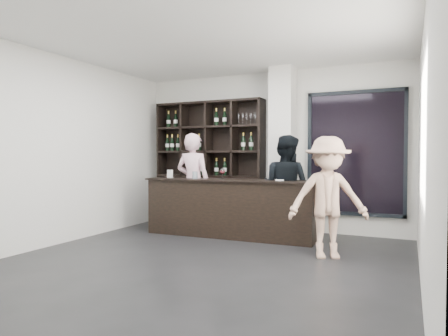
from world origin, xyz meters
The scene contains 12 objects.
floor centered at (0.00, 0.00, -0.01)m, with size 5.00×5.50×0.01m, color black.
wine_shelf centered at (-1.15, 2.57, 1.20)m, with size 2.20×0.35×2.40m, color black, non-canonical shape.
structural_column centered at (0.35, 2.47, 1.45)m, with size 0.40×0.40×2.90m, color silver.
glass_panel centered at (1.55, 2.69, 1.40)m, with size 1.60×0.08×2.10m.
tasting_counter centered at (-0.35, 1.75, 0.48)m, with size 2.93×0.62×0.96m.
taster_pink centered at (-1.10, 1.85, 0.88)m, with size 0.64×0.42×1.75m, color beige.
taster_black centered at (0.55, 1.99, 0.85)m, with size 0.82×0.64×1.69m, color black.
customer centered at (1.40, 1.05, 0.81)m, with size 1.04×0.60×1.62m, color tan.
wine_glass centered at (-0.47, 1.73, 1.07)m, with size 0.09×0.09×0.21m, color white, non-canonical shape.
spit_cup centered at (-0.98, 1.71, 1.02)m, with size 0.09×0.09×0.12m, color silver.
napkin_stack centered at (0.52, 1.75, 0.97)m, with size 0.13×0.13×0.02m, color white.
card_stand centered at (-1.52, 1.75, 1.03)m, with size 0.09×0.05×0.14m, color white.
Camera 1 is at (2.38, -4.31, 1.36)m, focal length 32.00 mm.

